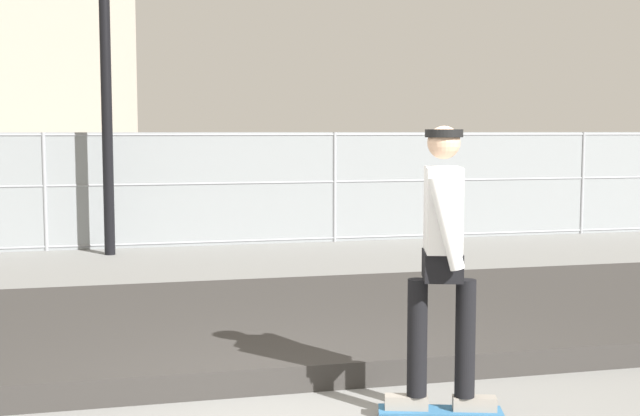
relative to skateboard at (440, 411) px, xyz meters
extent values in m
cube|color=#33302D|center=(-0.78, 2.55, 0.04)|extent=(13.05, 3.59, 0.20)
cube|color=#2D608C|center=(0.00, 0.00, 0.00)|extent=(0.82, 0.42, 0.02)
cylinder|color=silver|center=(0.27, 0.01, -0.03)|extent=(0.06, 0.04, 0.05)
cylinder|color=silver|center=(-0.22, 0.16, -0.03)|extent=(0.06, 0.04, 0.05)
cube|color=#99999E|center=(0.25, -0.08, -0.01)|extent=(0.09, 0.15, 0.01)
cube|color=#99999E|center=(-0.25, 0.08, -0.01)|extent=(0.09, 0.15, 0.01)
cube|color=gray|center=(0.21, -0.06, 0.06)|extent=(0.30, 0.18, 0.09)
cube|color=gray|center=(-0.21, 0.06, 0.06)|extent=(0.30, 0.18, 0.09)
cylinder|color=black|center=(0.15, -0.04, 0.49)|extent=(0.13, 0.13, 0.77)
cylinder|color=black|center=(-0.15, 0.04, 0.49)|extent=(0.13, 0.13, 0.77)
cube|color=black|center=(0.00, 0.00, 0.96)|extent=(0.33, 0.40, 0.18)
cube|color=white|center=(0.00, 0.00, 1.32)|extent=(0.32, 0.43, 0.54)
cylinder|color=white|center=(0.07, 0.23, 1.26)|extent=(0.25, 0.15, 0.58)
cylinder|color=white|center=(-0.07, -0.23, 1.26)|extent=(0.25, 0.15, 0.58)
sphere|color=tan|center=(0.00, 0.00, 1.74)|extent=(0.21, 0.21, 0.21)
cylinder|color=black|center=(0.00, 0.00, 1.80)|extent=(0.24, 0.24, 0.05)
cylinder|color=gray|center=(-3.12, 8.64, 0.87)|extent=(0.06, 0.06, 1.85)
cylinder|color=gray|center=(1.55, 8.64, 0.87)|extent=(0.06, 0.06, 1.85)
cylinder|color=gray|center=(6.22, 8.64, 0.87)|extent=(0.06, 0.06, 1.85)
cylinder|color=gray|center=(-0.78, 8.64, 1.75)|extent=(23.33, 0.04, 0.04)
cylinder|color=gray|center=(-0.78, 8.64, 0.96)|extent=(23.33, 0.04, 0.04)
cylinder|color=gray|center=(-0.78, 8.64, 0.00)|extent=(23.33, 0.04, 0.04)
cube|color=gray|center=(-0.78, 8.64, 0.87)|extent=(23.33, 0.01, 1.85)
cylinder|color=black|center=(-2.15, 7.99, 2.97)|extent=(0.16, 0.16, 6.06)
cube|color=#566B4C|center=(-2.89, 12.07, 0.61)|extent=(4.48, 2.00, 0.70)
cube|color=#23282D|center=(-3.09, 12.08, 1.28)|extent=(2.27, 1.70, 0.64)
cylinder|color=black|center=(-1.49, 12.86, 0.26)|extent=(0.65, 0.27, 0.64)
cylinder|color=black|center=(-1.57, 11.15, 0.26)|extent=(0.65, 0.27, 0.64)
cylinder|color=black|center=(-4.22, 12.99, 0.26)|extent=(0.65, 0.27, 0.64)
camera|label=1|loc=(-2.00, -4.93, 1.82)|focal=46.76mm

